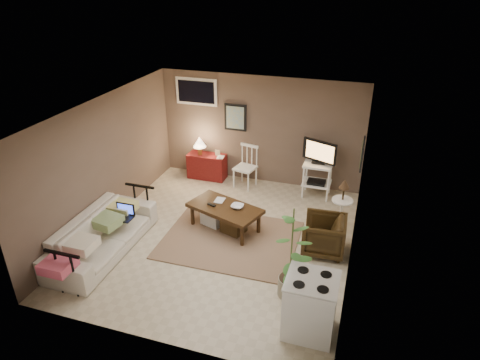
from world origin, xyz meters
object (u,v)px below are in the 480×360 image
(side_table, at_px, (343,199))
(sofa, at_px, (102,229))
(red_console, at_px, (206,164))
(spindle_chair, at_px, (245,168))
(armchair, at_px, (324,233))
(stove, at_px, (310,306))
(coffee_table, at_px, (225,216))
(potted_plant, at_px, (291,250))
(tv_stand, at_px, (318,168))

(side_table, bearing_deg, sofa, -152.81)
(red_console, height_order, spindle_chair, red_console)
(red_console, bearing_deg, sofa, -100.84)
(armchair, xyz_separation_m, stove, (0.07, -1.88, 0.08))
(coffee_table, height_order, potted_plant, potted_plant)
(sofa, relative_size, stove, 2.58)
(side_table, xyz_separation_m, potted_plant, (-0.53, -2.07, 0.17))
(sofa, distance_m, spindle_chair, 3.47)
(coffee_table, bearing_deg, stove, -46.66)
(red_console, distance_m, potted_plant, 4.28)
(stove, bearing_deg, armchair, 92.04)
(coffee_table, relative_size, armchair, 2.09)
(spindle_chair, height_order, armchair, spindle_chair)
(spindle_chair, distance_m, stove, 4.33)
(spindle_chair, distance_m, tv_stand, 1.58)
(sofa, bearing_deg, side_table, -62.81)
(red_console, relative_size, stove, 1.14)
(tv_stand, height_order, armchair, tv_stand)
(coffee_table, distance_m, stove, 2.78)
(sofa, xyz_separation_m, potted_plant, (3.26, -0.12, 0.36))
(armchair, bearing_deg, side_table, 163.07)
(coffee_table, bearing_deg, red_console, 120.26)
(spindle_chair, height_order, potted_plant, potted_plant)
(tv_stand, relative_size, stove, 1.43)
(tv_stand, relative_size, side_table, 1.22)
(coffee_table, distance_m, sofa, 2.17)
(red_console, relative_size, armchair, 1.40)
(red_console, height_order, armchair, red_console)
(tv_stand, relative_size, armchair, 1.76)
(armchair, xyz_separation_m, potted_plant, (-0.33, -1.26, 0.45))
(sofa, height_order, tv_stand, tv_stand)
(side_table, height_order, armchair, side_table)
(red_console, bearing_deg, tv_stand, -2.64)
(potted_plant, bearing_deg, sofa, 177.92)
(coffee_table, height_order, armchair, armchair)
(coffee_table, xyz_separation_m, side_table, (2.05, 0.66, 0.35))
(sofa, height_order, armchair, sofa)
(stove, bearing_deg, coffee_table, 133.34)
(tv_stand, xyz_separation_m, stove, (0.48, -3.84, -0.23))
(coffee_table, bearing_deg, sofa, -143.62)
(sofa, distance_m, red_console, 3.28)
(coffee_table, bearing_deg, spindle_chair, 94.62)
(potted_plant, xyz_separation_m, stove, (0.39, -0.62, -0.37))
(coffee_table, relative_size, sofa, 0.66)
(spindle_chair, bearing_deg, sofa, -117.45)
(spindle_chair, xyz_separation_m, armchair, (1.99, -1.94, -0.09))
(sofa, distance_m, armchair, 3.76)
(red_console, distance_m, spindle_chair, 1.00)
(coffee_table, bearing_deg, side_table, 17.92)
(side_table, distance_m, stove, 2.69)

